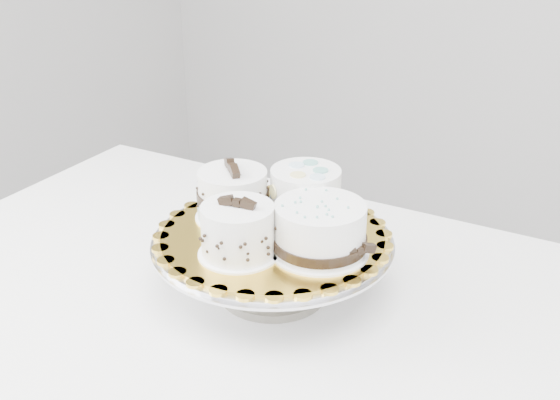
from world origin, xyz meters
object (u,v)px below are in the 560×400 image
Objects in this scene: cake_board at (273,235)px; cake_ribbon at (321,231)px; table at (250,342)px; cake_dots at (305,193)px; cake_stand at (273,255)px; cake_swirl at (238,232)px; cake_banded at (233,197)px.

cake_ribbon is at bearing -1.34° from cake_board.
cake_board reaches higher than table.
table is 0.24m from cake_ribbon.
cake_ribbon is (0.08, -0.07, -0.01)m from cake_dots.
cake_swirl is (-0.00, -0.07, 0.07)m from cake_stand.
table is at bearing -142.47° from cake_ribbon.
cake_board is 2.62× the size of cake_swirl.
table is at bearing 5.42° from cake_banded.
cake_dots reaches higher than cake_ribbon.
table is at bearing -129.39° from cake_stand.
cake_board is at bearing 42.43° from table.
table is 0.22m from cake_banded.
table is at bearing -84.42° from cake_dots.
cake_dots reaches higher than cake_board.
cake_banded is at bearing 175.47° from cake_stand.
cake_stand is 0.10m from cake_banded.
table is 0.18m from cake_board.
cake_swirl is at bearing -90.77° from cake_stand.
cake_ribbon is (0.08, -0.00, 0.07)m from cake_stand.
cake_banded is at bearing -120.56° from cake_dots.
cake_ribbon is at bearing 33.71° from cake_banded.
cake_dots is (0.08, 0.07, 0.00)m from cake_banded.
cake_banded reaches higher than cake_board.
table is 0.22m from cake_swirl.
table is 9.52× the size of cake_dots.
cake_ribbon is (0.11, 0.03, 0.21)m from table.
cake_board is at bearing 72.82° from cake_swirl.
cake_swirl reaches higher than cake_dots.
cake_banded reaches higher than cake_dots.
cake_dots is (0.01, 0.15, 0.00)m from cake_swirl.
cake_stand reaches higher than table.
cake_stand is (0.02, 0.03, 0.15)m from table.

